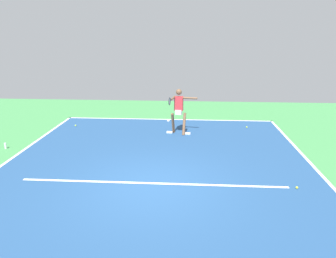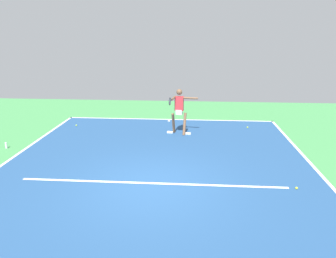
% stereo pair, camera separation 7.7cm
% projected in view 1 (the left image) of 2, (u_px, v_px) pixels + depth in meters
% --- Properties ---
extents(ground_plane, '(22.56, 22.56, 0.00)m').
position_uv_depth(ground_plane, '(152.00, 185.00, 8.63)').
color(ground_plane, '#428E4C').
extents(court_surface, '(9.82, 13.93, 0.00)m').
position_uv_depth(court_surface, '(152.00, 185.00, 8.63)').
color(court_surface, navy).
rests_on(court_surface, ground_plane).
extents(court_line_baseline_near, '(9.82, 0.10, 0.01)m').
position_uv_depth(court_line_baseline_near, '(169.00, 119.00, 15.24)').
color(court_line_baseline_near, white).
rests_on(court_line_baseline_near, ground_plane).
extents(court_line_sideline_left, '(0.10, 13.93, 0.01)m').
position_uv_depth(court_line_sideline_left, '(336.00, 191.00, 8.32)').
color(court_line_sideline_left, white).
rests_on(court_line_sideline_left, ground_plane).
extents(court_line_service, '(7.36, 0.10, 0.01)m').
position_uv_depth(court_line_service, '(153.00, 183.00, 8.75)').
color(court_line_service, white).
rests_on(court_line_service, ground_plane).
extents(court_line_centre_mark, '(0.10, 0.30, 0.01)m').
position_uv_depth(court_line_centre_mark, '(168.00, 120.00, 15.05)').
color(court_line_centre_mark, white).
rests_on(court_line_centre_mark, ground_plane).
extents(tennis_player, '(1.24, 1.28, 1.87)m').
position_uv_depth(tennis_player, '(179.00, 108.00, 12.74)').
color(tennis_player, brown).
rests_on(tennis_player, ground_plane).
extents(tennis_ball_by_sideline, '(0.07, 0.07, 0.07)m').
position_uv_depth(tennis_ball_by_sideline, '(297.00, 188.00, 8.43)').
color(tennis_ball_by_sideline, yellow).
rests_on(tennis_ball_by_sideline, ground_plane).
extents(tennis_ball_centre_court, '(0.07, 0.07, 0.07)m').
position_uv_depth(tennis_ball_centre_court, '(247.00, 127.00, 13.87)').
color(tennis_ball_centre_court, '#CCE033').
rests_on(tennis_ball_centre_court, ground_plane).
extents(tennis_ball_far_corner, '(0.07, 0.07, 0.07)m').
position_uv_depth(tennis_ball_far_corner, '(76.00, 125.00, 14.12)').
color(tennis_ball_far_corner, '#C6E53D').
rests_on(tennis_ball_far_corner, ground_plane).
extents(water_bottle, '(0.07, 0.07, 0.22)m').
position_uv_depth(water_bottle, '(5.00, 146.00, 11.34)').
color(water_bottle, white).
rests_on(water_bottle, ground_plane).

